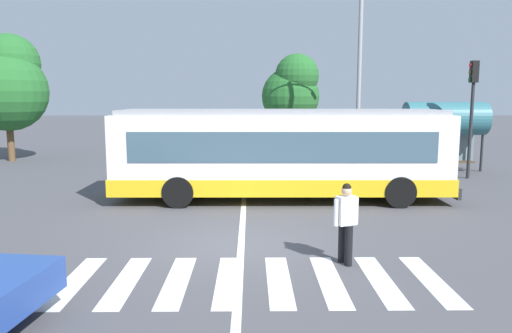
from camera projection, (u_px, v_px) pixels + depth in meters
name	position (u px, v px, depth m)	size (l,w,h in m)	color
ground_plane	(234.00, 245.00, 11.54)	(160.00, 160.00, 0.00)	#47474C
city_transit_bus	(281.00, 154.00, 16.39)	(11.21, 2.72, 3.06)	black
pedestrian_crossing_street	(346.00, 219.00, 10.14)	(0.55, 0.40, 1.72)	black
parked_car_silver	(185.00, 147.00, 26.46)	(1.89, 4.51, 1.35)	black
parked_car_white	(236.00, 147.00, 26.71)	(2.03, 4.58, 1.35)	black
parked_car_charcoal	(284.00, 146.00, 26.81)	(2.02, 4.57, 1.35)	black
parked_car_red	(338.00, 147.00, 26.50)	(1.93, 4.53, 1.35)	black
traffic_light_far_corner	(472.00, 101.00, 20.50)	(0.33, 0.32, 4.97)	#28282B
bus_stop_shelter	(445.00, 120.00, 22.58)	(3.73, 1.54, 3.25)	#28282B
twin_arm_street_lamp	(360.00, 56.00, 22.90)	(4.00, 0.32, 8.74)	#939399
background_tree_left	(8.00, 83.00, 26.11)	(4.25, 4.25, 6.85)	brown
background_tree_right	(292.00, 91.00, 28.39)	(3.38, 3.38, 5.94)	brown
crosswalk_painted_stripes	(253.00, 281.00, 9.31)	(7.27, 2.67, 0.01)	silver
lane_center_line	(243.00, 223.00, 13.52)	(0.16, 24.00, 0.01)	silver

